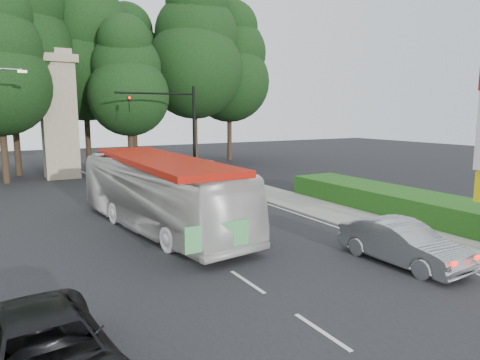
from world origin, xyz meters
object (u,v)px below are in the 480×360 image
monument (59,114)px  traffic_signal_mast (178,120)px  suv_charcoal (46,357)px  transit_bus (159,194)px  sedan_silver (402,243)px

monument → traffic_signal_mast: bearing=-38.0°
suv_charcoal → monument: bearing=76.8°
traffic_signal_mast → monument: 9.76m
traffic_signal_mast → suv_charcoal: 25.78m
transit_bus → suv_charcoal: transit_bus is taller
traffic_signal_mast → suv_charcoal: size_ratio=1.39×
traffic_signal_mast → monument: (-7.68, 6.00, 0.43)m
transit_bus → sedan_silver: 10.20m
suv_charcoal → traffic_signal_mast: bearing=57.5°
traffic_signal_mast → suv_charcoal: bearing=-117.1°
traffic_signal_mast → transit_bus: size_ratio=0.61×
monument → sedan_silver: monument is taller
transit_bus → suv_charcoal: 11.35m
transit_bus → suv_charcoal: bearing=-127.4°
monument → transit_bus: 19.25m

